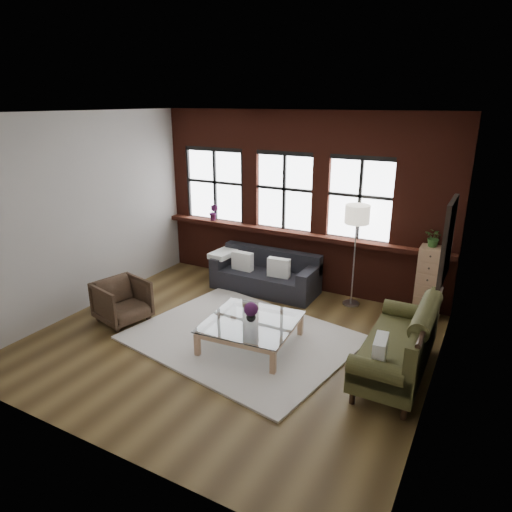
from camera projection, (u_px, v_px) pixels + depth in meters
The scene contains 26 objects.
floor at pixel (231, 340), 6.70m from camera, with size 5.50×5.50×0.00m, color #48341A.
ceiling at pixel (226, 113), 5.67m from camera, with size 5.50×5.50×0.00m, color white.
wall_back at pixel (301, 202), 8.27m from camera, with size 5.50×5.50×0.00m, color #A7A19B.
wall_front at pixel (83, 305), 4.10m from camera, with size 5.50×5.50×0.00m, color #A7A19B.
wall_left at pixel (85, 214), 7.42m from camera, with size 5.00×5.00×0.00m, color #A7A19B.
wall_right at pixel (444, 270), 4.95m from camera, with size 5.00×5.00×0.00m, color #A7A19B.
brick_backwall at pixel (299, 203), 8.22m from camera, with size 5.50×0.12×3.20m, color #471A10, non-canonical shape.
sill_ledge at pixel (297, 234), 8.32m from camera, with size 5.50×0.30×0.08m, color #471A10.
window_left at pixel (216, 186), 8.98m from camera, with size 1.38×0.10×1.50m, color black, non-canonical shape.
window_mid at pixel (285, 193), 8.31m from camera, with size 1.38×0.10×1.50m, color black, non-canonical shape.
window_right at pixel (360, 200), 7.68m from camera, with size 1.38×0.10×1.50m, color black, non-canonical shape.
wall_poster at pixel (448, 241), 5.13m from camera, with size 0.05×0.74×0.94m, color black, non-canonical shape.
shag_rug at pixel (242, 338), 6.75m from camera, with size 3.05×2.40×0.03m, color beige.
dark_sofa at pixel (265, 273), 8.36m from camera, with size 1.94×0.79×0.70m, color black, non-canonical shape.
pillow_a at pixel (243, 261), 8.40m from camera, with size 0.40×0.14×0.34m, color white.
pillow_b at pixel (279, 268), 8.07m from camera, with size 0.40×0.14×0.34m, color white.
vintage_settee at pixel (397, 339), 5.72m from camera, with size 0.85×1.92×1.02m, color #3E3D1C, non-canonical shape.
pillow_settee at pixel (380, 351), 5.23m from camera, with size 0.14×0.38×0.34m, color white.
armchair at pixel (122, 301), 7.21m from camera, with size 0.72×0.74×0.67m, color #38281C.
coffee_table at pixel (251, 334), 6.49m from camera, with size 1.23×1.23×0.41m, color tan, non-canonical shape.
vase at pixel (251, 316), 6.40m from camera, with size 0.14×0.14×0.14m, color #B2B2B2.
flowers at pixel (251, 309), 6.36m from camera, with size 0.20×0.20×0.20m, color #4A1948.
drawer_chest at pixel (429, 282), 7.31m from camera, with size 0.36×0.36×1.18m, color tan.
potted_plant_top at pixel (434, 238), 7.07m from camera, with size 0.27×0.23×0.30m, color #2D5923.
floor_lamp at pixel (355, 252), 7.59m from camera, with size 0.40×0.40×1.90m, color #A5A5A8, non-canonical shape.
sill_plant at pixel (214, 212), 9.03m from camera, with size 0.18×0.15×0.33m, color #4A1948.
Camera 1 is at (3.15, -5.05, 3.35)m, focal length 32.00 mm.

